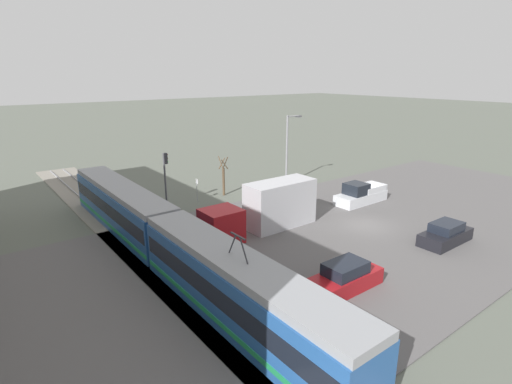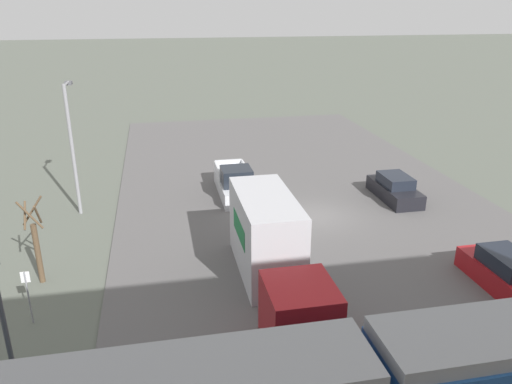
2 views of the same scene
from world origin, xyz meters
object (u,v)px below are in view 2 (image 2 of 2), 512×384
(pickup_truck, at_px, (235,184))
(sedan_car_0, at_px, (395,189))
(street_tree, at_px, (37,245))
(no_parking_sign, at_px, (28,292))
(sedan_car_1, at_px, (506,274))
(box_truck, at_px, (272,250))
(street_lamp_near_crossing, at_px, (72,140))

(pickup_truck, bearing_deg, sedan_car_0, 164.96)
(pickup_truck, height_order, street_tree, street_tree)
(no_parking_sign, bearing_deg, pickup_truck, -129.54)
(sedan_car_0, bearing_deg, no_parking_sign, -154.55)
(sedan_car_1, relative_size, street_tree, 1.17)
(sedan_car_0, bearing_deg, street_tree, -162.81)
(street_tree, bearing_deg, sedan_car_1, 166.73)
(sedan_car_1, bearing_deg, pickup_truck, -54.32)
(box_truck, height_order, street_lamp_near_crossing, street_lamp_near_crossing)
(sedan_car_1, bearing_deg, no_parking_sign, -4.31)
(sedan_car_0, relative_size, street_tree, 1.13)
(box_truck, xyz_separation_m, street_tree, (9.66, -2.36, 0.04))
(street_lamp_near_crossing, distance_m, no_parking_sign, 11.28)
(no_parking_sign, bearing_deg, street_tree, -85.60)
(sedan_car_1, bearing_deg, box_truck, -12.83)
(sedan_car_0, distance_m, street_lamp_near_crossing, 19.03)
(street_tree, bearing_deg, box_truck, 166.29)
(street_tree, bearing_deg, street_lamp_near_crossing, -95.01)
(sedan_car_1, relative_size, no_parking_sign, 2.09)
(box_truck, bearing_deg, no_parking_sign, 4.50)
(pickup_truck, relative_size, sedan_car_1, 1.18)
(pickup_truck, height_order, sedan_car_0, pickup_truck)
(sedan_car_0, xyz_separation_m, sedan_car_1, (0.11, 10.49, 0.04))
(box_truck, xyz_separation_m, pickup_truck, (-0.16, -10.86, -0.91))
(pickup_truck, xyz_separation_m, sedan_car_1, (-9.36, 13.03, -0.08))
(street_lamp_near_crossing, bearing_deg, sedan_car_0, 174.43)
(pickup_truck, relative_size, street_lamp_near_crossing, 0.73)
(sedan_car_0, height_order, street_tree, street_tree)
(sedan_car_0, bearing_deg, box_truck, -139.15)
(street_lamp_near_crossing, bearing_deg, pickup_truck, -175.44)
(pickup_truck, xyz_separation_m, street_tree, (9.82, 8.51, 0.95))
(box_truck, distance_m, street_tree, 9.94)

